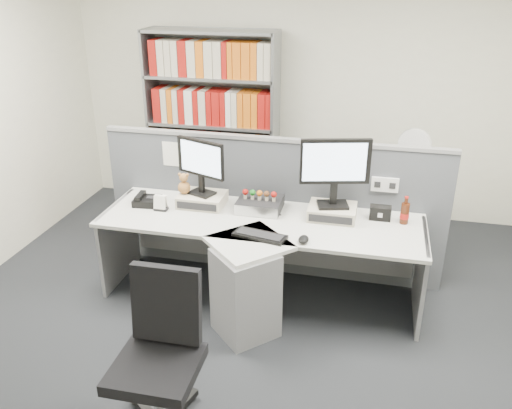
% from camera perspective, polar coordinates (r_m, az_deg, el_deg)
% --- Properties ---
extents(ground, '(5.50, 5.50, 0.00)m').
position_cam_1_polar(ground, '(4.01, -2.19, -15.88)').
color(ground, '#282B2F').
rests_on(ground, ground).
extents(room_shell, '(5.04, 5.54, 2.72)m').
position_cam_1_polar(room_shell, '(3.18, -2.70, 9.76)').
color(room_shell, white).
rests_on(room_shell, ground).
extents(partition, '(3.00, 0.08, 1.27)m').
position_cam_1_polar(partition, '(4.71, 1.71, -0.14)').
color(partition, '#50535A').
rests_on(partition, ground).
extents(desk, '(2.60, 1.20, 0.72)m').
position_cam_1_polar(desk, '(4.22, -0.17, -6.06)').
color(desk, silver).
rests_on(desk, ground).
extents(monitor_riser_left, '(0.38, 0.31, 0.10)m').
position_cam_1_polar(monitor_riser_left, '(4.55, -5.76, 0.53)').
color(monitor_riser_left, beige).
rests_on(monitor_riser_left, desk).
extents(monitor_riser_right, '(0.38, 0.31, 0.10)m').
position_cam_1_polar(monitor_riser_right, '(4.34, 8.13, -0.78)').
color(monitor_riser_right, beige).
rests_on(monitor_riser_right, desk).
extents(monitor_left, '(0.44, 0.21, 0.47)m').
position_cam_1_polar(monitor_left, '(4.43, -5.93, 4.50)').
color(monitor_left, black).
rests_on(monitor_left, monitor_riser_left).
extents(monitor_right, '(0.54, 0.23, 0.56)m').
position_cam_1_polar(monitor_right, '(4.20, 8.43, 3.98)').
color(monitor_right, black).
rests_on(monitor_right, monitor_riser_right).
extents(desktop_pc, '(0.36, 0.32, 0.10)m').
position_cam_1_polar(desktop_pc, '(4.44, 0.42, 0.02)').
color(desktop_pc, black).
rests_on(desktop_pc, desk).
extents(figurines, '(0.29, 0.05, 0.09)m').
position_cam_1_polar(figurines, '(4.39, 0.38, 1.12)').
color(figurines, beige).
rests_on(figurines, desktop_pc).
extents(keyboard, '(0.42, 0.23, 0.03)m').
position_cam_1_polar(keyboard, '(4.00, 0.41, -3.33)').
color(keyboard, black).
rests_on(keyboard, desk).
extents(mouse, '(0.08, 0.12, 0.05)m').
position_cam_1_polar(mouse, '(3.94, 5.10, -3.73)').
color(mouse, black).
rests_on(mouse, desk).
extents(desk_phone, '(0.23, 0.21, 0.09)m').
position_cam_1_polar(desk_phone, '(4.64, -11.59, 0.42)').
color(desk_phone, black).
rests_on(desk_phone, desk).
extents(desk_calendar, '(0.11, 0.08, 0.13)m').
position_cam_1_polar(desk_calendar, '(4.50, -10.14, 0.06)').
color(desk_calendar, black).
rests_on(desk_calendar, desk).
extents(plush_toy, '(0.11, 0.11, 0.18)m').
position_cam_1_polar(plush_toy, '(4.53, -7.69, 2.10)').
color(plush_toy, '#A66F37').
rests_on(plush_toy, monitor_riser_left).
extents(speaker, '(0.17, 0.09, 0.11)m').
position_cam_1_polar(speaker, '(4.38, 13.12, -0.87)').
color(speaker, black).
rests_on(speaker, desk).
extents(cola_bottle, '(0.07, 0.07, 0.23)m').
position_cam_1_polar(cola_bottle, '(4.35, 15.59, -0.92)').
color(cola_bottle, '#3F190A').
rests_on(cola_bottle, desk).
extents(shelving_unit, '(1.41, 0.40, 2.00)m').
position_cam_1_polar(shelving_unit, '(5.90, -4.61, 8.21)').
color(shelving_unit, gray).
rests_on(shelving_unit, ground).
extents(filing_cabinet, '(0.45, 0.61, 0.70)m').
position_cam_1_polar(filing_cabinet, '(5.45, 15.71, -1.05)').
color(filing_cabinet, gray).
rests_on(filing_cabinet, ground).
extents(desk_fan, '(0.30, 0.19, 0.52)m').
position_cam_1_polar(desk_fan, '(5.21, 16.53, 5.71)').
color(desk_fan, white).
rests_on(desk_fan, filing_cabinet).
extents(office_chair, '(0.64, 0.67, 1.00)m').
position_cam_1_polar(office_chair, '(3.24, -10.17, -15.29)').
color(office_chair, silver).
rests_on(office_chair, ground).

